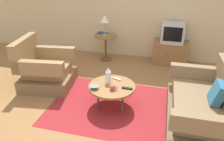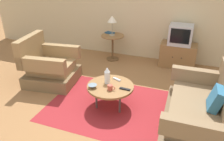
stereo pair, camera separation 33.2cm
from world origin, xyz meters
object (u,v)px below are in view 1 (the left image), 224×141
bowl (94,87)px  book (102,33)px  side_table (105,42)px  couch (202,108)px  mug (113,87)px  television (173,33)px  tv_stand (170,53)px  armchair (44,70)px  table_lamp (105,20)px  vase (108,76)px  coffee_table (112,87)px  tv_remote_dark (127,88)px  tv_remote_silver (117,79)px

bowl → book: bearing=103.6°
side_table → couch: bearing=-44.6°
mug → television: bearing=68.4°
bowl → book: size_ratio=0.57×
side_table → tv_stand: size_ratio=0.79×
television → mug: (-0.86, -2.18, -0.33)m
side_table → television: size_ratio=1.25×
armchair → table_lamp: bearing=144.7°
bowl → couch: bearing=1.5°
vase → book: 2.11m
television → bowl: 2.52m
couch → table_lamp: bearing=44.9°
mug → coffee_table: bearing=109.4°
bowl → television: bearing=62.5°
armchair → bowl: size_ratio=7.27×
mug → book: book is taller
book → coffee_table: bearing=-51.4°
side_table → mug: (0.71, -2.04, -0.01)m
tv_remote_dark → book: (-1.04, 2.08, 0.23)m
tv_stand → mug: size_ratio=6.24×
bowl → book: book is taller
television → table_lamp: bearing=-175.0°
armchair → couch: bearing=72.3°
tv_stand → tv_remote_silver: (-0.87, -1.85, 0.14)m
coffee_table → side_table: size_ratio=1.22×
side_table → vase: 1.94m
armchair → mug: 1.60m
table_lamp → tv_remote_silver: table_lamp is taller
couch → television: bearing=12.3°
tv_remote_silver → couch: bearing=-170.7°
couch → book: (-2.19, 2.17, 0.34)m
coffee_table → vase: size_ratio=2.68×
coffee_table → table_lamp: (-0.67, 1.91, 0.64)m
table_lamp → book: size_ratio=1.86×
table_lamp → book: table_lamp is taller
television → tv_remote_dark: 2.21m
coffee_table → bowl: size_ratio=5.32×
armchair → television: television is taller
mug → couch: bearing=0.2°
tv_stand → vase: bearing=-116.1°
tv_stand → bowl: (-1.15, -2.23, 0.15)m
mug → vase: bearing=123.1°
coffee_table → vase: (-0.08, 0.06, 0.17)m
tv_remote_dark → tv_remote_silver: 0.35m
tv_remote_silver → vase: bearing=78.1°
side_table → tv_remote_dark: side_table is taller
armchair → television: (2.37, 1.67, 0.45)m
tv_stand → mug: 2.36m
tv_stand → tv_remote_silver: size_ratio=5.07×
vase → mug: vase is taller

